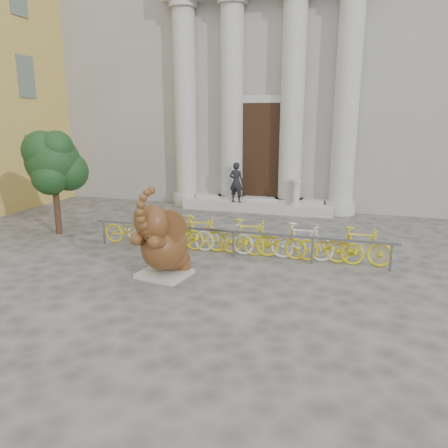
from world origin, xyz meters
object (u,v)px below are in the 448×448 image
(elephant_statue, at_px, (163,244))
(tree, at_px, (53,163))
(pedestrian, at_px, (236,182))
(bike_rack, at_px, (236,236))

(elephant_statue, bearing_deg, tree, 162.71)
(tree, relative_size, pedestrian, 2.06)
(bike_rack, bearing_deg, pedestrian, 105.39)
(elephant_statue, distance_m, pedestrian, 7.61)
(tree, bearing_deg, pedestrian, 48.28)
(pedestrian, bearing_deg, tree, 56.89)
(tree, height_order, pedestrian, tree)
(elephant_statue, height_order, pedestrian, elephant_statue)
(bike_rack, bearing_deg, elephant_statue, -117.63)
(elephant_statue, height_order, bike_rack, elephant_statue)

